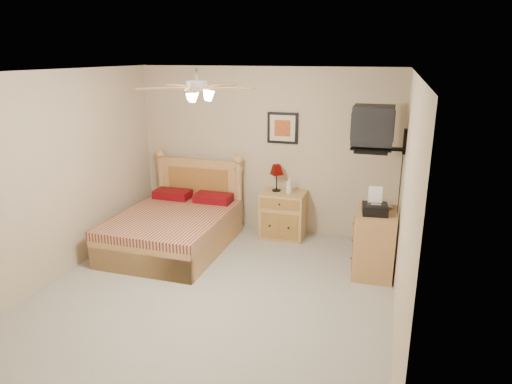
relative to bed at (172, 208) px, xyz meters
The scene contains 17 objects.
floor 1.65m from the bed, 47.15° to the right, with size 4.50×4.50×0.00m, color #9B968C.
ceiling 2.43m from the bed, 47.15° to the right, with size 4.00×4.50×0.04m, color white.
wall_back 1.66m from the bed, 47.40° to the left, with size 4.00×0.04×2.50m, color #BFAB8D.
wall_front 3.58m from the bed, 72.86° to the right, with size 4.00×0.04×2.50m, color #BFAB8D.
wall_left 1.61m from the bed, 130.63° to the right, with size 0.04×4.50×2.50m, color #BFAB8D.
wall_right 3.30m from the bed, 20.23° to the right, with size 0.04×4.50×2.50m, color #BFAB8D.
bed is the anchor object (origin of this frame).
nightstand 1.67m from the bed, 32.39° to the left, with size 0.64×0.48×0.70m, color tan.
table_lamp 1.60m from the bed, 36.26° to the left, with size 0.22×0.22×0.41m, color #4E0502, non-canonical shape.
lotion_bottle 1.72m from the bed, 29.74° to the left, with size 0.09×0.10×0.25m, color silver.
framed_picture 1.99m from the bed, 40.30° to the left, with size 0.46×0.04×0.46m, color black.
dresser 2.78m from the bed, ahead, with size 0.48×0.69×0.82m, color #B38142.
fax_machine 2.77m from the bed, ahead, with size 0.30×0.31×0.31m, color black, non-canonical shape.
magazine_lower 2.73m from the bed, ahead, with size 0.17×0.23×0.02m, color #C6B49A.
magazine_upper 2.76m from the bed, ahead, with size 0.22×0.30×0.02m, color tan.
wall_tv 3.04m from the bed, ahead, with size 0.56×0.46×0.58m, color black, non-canonical shape.
ceiling_fan 2.43m from the bed, 51.79° to the right, with size 1.14×1.14×0.28m, color white, non-canonical shape.
Camera 1 is at (1.83, -4.31, 2.67)m, focal length 32.00 mm.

